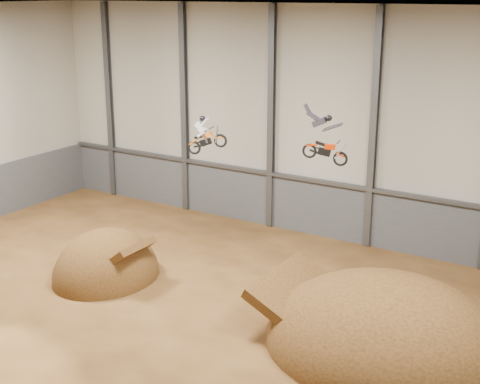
% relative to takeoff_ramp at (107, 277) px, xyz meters
% --- Properties ---
extents(floor, '(40.00, 40.00, 0.00)m').
position_rel_takeoff_ramp_xyz_m(floor, '(6.81, -3.13, 0.00)').
color(floor, '#472B13').
rests_on(floor, ground).
extents(back_wall, '(40.00, 0.10, 14.00)m').
position_rel_takeoff_ramp_xyz_m(back_wall, '(6.81, 11.87, 7.00)').
color(back_wall, '#AAA697').
rests_on(back_wall, ground).
extents(ceiling, '(40.00, 40.00, 0.00)m').
position_rel_takeoff_ramp_xyz_m(ceiling, '(6.81, -3.13, 14.00)').
color(ceiling, black).
rests_on(ceiling, back_wall).
extents(lower_band_back, '(39.80, 0.18, 3.50)m').
position_rel_takeoff_ramp_xyz_m(lower_band_back, '(6.81, 11.77, 1.75)').
color(lower_band_back, '#4C4E53').
rests_on(lower_band_back, ground).
extents(steel_rail, '(39.80, 0.35, 0.20)m').
position_rel_takeoff_ramp_xyz_m(steel_rail, '(6.81, 11.62, 3.55)').
color(steel_rail, '#47494F').
rests_on(steel_rail, lower_band_back).
extents(steel_column_0, '(0.40, 0.36, 13.90)m').
position_rel_takeoff_ramp_xyz_m(steel_column_0, '(-9.86, 11.67, 7.00)').
color(steel_column_0, '#47494F').
rests_on(steel_column_0, ground).
extents(steel_column_1, '(0.40, 0.36, 13.90)m').
position_rel_takeoff_ramp_xyz_m(steel_column_1, '(-3.19, 11.67, 7.00)').
color(steel_column_1, '#47494F').
rests_on(steel_column_1, ground).
extents(steel_column_2, '(0.40, 0.36, 13.90)m').
position_rel_takeoff_ramp_xyz_m(steel_column_2, '(3.48, 11.67, 7.00)').
color(steel_column_2, '#47494F').
rests_on(steel_column_2, ground).
extents(steel_column_3, '(0.40, 0.36, 13.90)m').
position_rel_takeoff_ramp_xyz_m(steel_column_3, '(10.14, 11.67, 7.00)').
color(steel_column_3, '#47494F').
rests_on(steel_column_3, ground).
extents(takeoff_ramp, '(5.28, 6.09, 5.28)m').
position_rel_takeoff_ramp_xyz_m(takeoff_ramp, '(0.00, 0.00, 0.00)').
color(takeoff_ramp, '#37210D').
rests_on(takeoff_ramp, ground).
extents(landing_ramp, '(10.71, 9.48, 6.18)m').
position_rel_takeoff_ramp_xyz_m(landing_ramp, '(15.27, 0.79, 0.00)').
color(landing_ramp, '#37210D').
rests_on(landing_ramp, ground).
extents(fmx_rider_a, '(2.87, 1.46, 2.61)m').
position_rel_takeoff_ramp_xyz_m(fmx_rider_a, '(4.15, 3.81, 7.71)').
color(fmx_rider_a, '#CE620F').
extents(fmx_rider_b, '(3.24, 1.43, 2.82)m').
position_rel_takeoff_ramp_xyz_m(fmx_rider_b, '(11.29, 2.36, 8.56)').
color(fmx_rider_b, '#BA2700').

